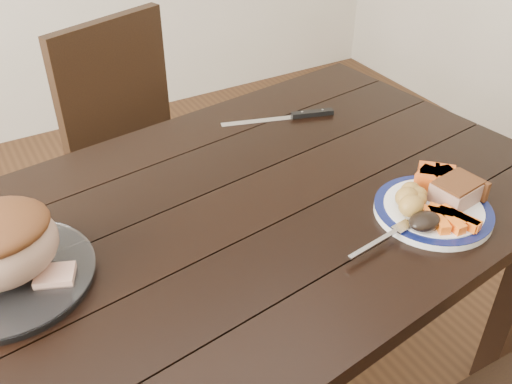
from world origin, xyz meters
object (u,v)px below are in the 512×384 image
pork_slice (456,192)px  fork (386,237)px  dining_table (221,250)px  dinner_plate (433,211)px  carving_knife (299,115)px  chair_far (142,147)px  serving_platter (9,279)px

pork_slice → fork: bearing=-174.0°
dining_table → dinner_plate: 0.47m
fork → carving_knife: 0.56m
chair_far → pork_slice: bearing=92.5°
chair_far → pork_slice: 1.07m
chair_far → dinner_plate: bearing=89.7°
dining_table → chair_far: size_ratio=1.83×
carving_knife → dinner_plate: bearing=-72.5°
serving_platter → carving_knife: serving_platter is taller
chair_far → carving_knife: (0.32, -0.44, 0.23)m
carving_knife → dining_table: bearing=-126.6°
chair_far → serving_platter: size_ratio=3.00×
serving_platter → carving_knife: 0.87m
serving_platter → pork_slice: (0.89, -0.25, 0.03)m
fork → chair_far: bearing=92.0°
dinner_plate → pork_slice: size_ratio=2.60×
dining_table → serving_platter: (-0.43, 0.02, 0.10)m
dinner_plate → chair_far: bearing=109.0°
dinner_plate → carving_knife: size_ratio=0.81×
chair_far → pork_slice: size_ratio=9.60×
dining_table → carving_knife: bearing=36.4°
serving_platter → fork: (0.68, -0.27, 0.01)m
chair_far → fork: size_ratio=5.22×
fork → carving_knife: fork is taller
dinner_plate → pork_slice: 0.07m
dining_table → fork: fork is taller
fork → carving_knife: size_ratio=0.57×
dining_table → carving_knife: size_ratio=5.46×
chair_far → carving_knife: chair_far is taller
dinner_plate → fork: (-0.16, -0.03, 0.01)m
dinner_plate → fork: 0.16m
fork → carving_knife: bearing=66.4°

